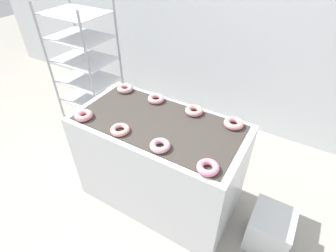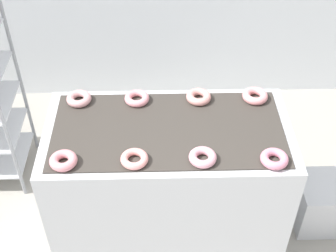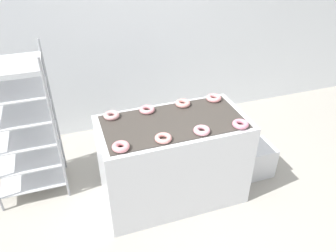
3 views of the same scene
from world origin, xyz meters
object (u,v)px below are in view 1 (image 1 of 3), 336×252
at_px(fryer_machine, 159,163).
at_px(donut_near_midleft, 120,130).
at_px(baking_rack_cart, 86,70).
at_px(glaze_bin, 269,230).
at_px(donut_far_left, 125,89).
at_px(donut_far_midleft, 156,99).
at_px(donut_far_midright, 194,111).
at_px(donut_far_right, 234,123).
at_px(donut_near_midright, 160,146).
at_px(donut_near_right, 208,167).
at_px(donut_near_left, 84,115).

distance_m(fryer_machine, donut_near_midleft, 0.56).
distance_m(baking_rack_cart, glaze_bin, 2.47).
relative_size(donut_far_left, donut_far_midleft, 1.00).
bearing_deg(fryer_machine, donut_far_midright, 53.41).
distance_m(donut_near_midleft, donut_far_right, 0.85).
bearing_deg(donut_far_midleft, donut_far_midright, 0.46).
xyz_separation_m(donut_near_midright, donut_far_midright, (0.02, 0.49, 0.00)).
height_order(baking_rack_cart, donut_near_right, baking_rack_cart).
distance_m(baking_rack_cart, donut_near_midleft, 1.42).
distance_m(baking_rack_cart, donut_far_midleft, 1.22).
bearing_deg(donut_far_right, donut_far_midleft, -179.74).
xyz_separation_m(fryer_machine, donut_near_midleft, (-0.18, -0.24, 0.47)).
relative_size(fryer_machine, glaze_bin, 3.85).
bearing_deg(fryer_machine, baking_rack_cart, 157.13).
distance_m(glaze_bin, donut_far_midleft, 1.41).
relative_size(donut_near_midright, donut_near_right, 1.00).
xyz_separation_m(glaze_bin, donut_near_right, (-0.47, -0.30, 0.74)).
relative_size(donut_near_left, donut_far_midright, 0.97).
distance_m(donut_near_midleft, donut_near_right, 0.70).
relative_size(baking_rack_cart, donut_near_left, 10.72).
height_order(donut_near_midleft, donut_far_right, donut_far_right).
height_order(baking_rack_cart, donut_far_midright, baking_rack_cart).
relative_size(donut_near_midleft, donut_far_midleft, 0.98).
bearing_deg(donut_near_left, donut_near_midright, 0.61).
height_order(donut_near_left, donut_near_midright, donut_near_left).
relative_size(donut_near_right, donut_far_midleft, 0.99).
xyz_separation_m(baking_rack_cart, donut_far_left, (0.83, -0.32, 0.15)).
bearing_deg(donut_far_left, donut_far_midleft, -0.48).
bearing_deg(donut_far_right, donut_near_midleft, -144.55).
distance_m(donut_near_midright, donut_far_left, 0.84).
bearing_deg(fryer_machine, donut_near_midleft, -125.90).
relative_size(glaze_bin, donut_near_left, 2.52).
distance_m(fryer_machine, baking_rack_cart, 1.49).
relative_size(glaze_bin, donut_far_midright, 2.44).
bearing_deg(donut_near_left, baking_rack_cart, 134.81).
relative_size(glaze_bin, donut_far_midleft, 2.47).
bearing_deg(donut_far_left, fryer_machine, -25.90).
bearing_deg(donut_far_midright, donut_near_right, -55.99).
relative_size(glaze_bin, donut_far_right, 2.38).
height_order(donut_near_right, donut_far_midright, donut_far_midright).
xyz_separation_m(baking_rack_cart, donut_near_right, (1.87, -0.83, 0.15)).
bearing_deg(donut_near_midleft, donut_near_midright, 0.12).
bearing_deg(baking_rack_cart, donut_far_left, -20.94).
xyz_separation_m(glaze_bin, donut_far_right, (-0.49, 0.21, 0.74)).
distance_m(glaze_bin, donut_near_right, 0.93).
relative_size(fryer_machine, donut_near_right, 9.59).
bearing_deg(donut_near_left, donut_near_midleft, 1.07).
xyz_separation_m(fryer_machine, donut_far_midright, (0.18, 0.25, 0.47)).
bearing_deg(glaze_bin, donut_far_right, 156.94).
bearing_deg(donut_near_right, fryer_machine, 153.67).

